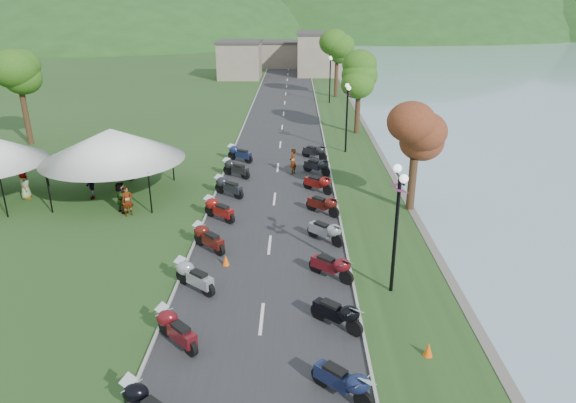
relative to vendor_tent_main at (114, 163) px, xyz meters
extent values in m
cube|color=#2D2D2F|center=(9.27, 11.45, -1.99)|extent=(7.00, 120.00, 0.02)
cube|color=gray|center=(7.27, 56.45, 0.50)|extent=(18.00, 16.00, 5.00)
imported|color=slate|center=(1.58, -3.07, -2.00)|extent=(0.74, 0.68, 1.65)
imported|color=slate|center=(-0.24, 2.82, -2.00)|extent=(0.87, 0.66, 1.60)
imported|color=slate|center=(-1.34, -0.62, -2.00)|extent=(1.04, 1.18, 1.74)
camera|label=1|loc=(10.44, -28.22, 8.72)|focal=32.00mm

